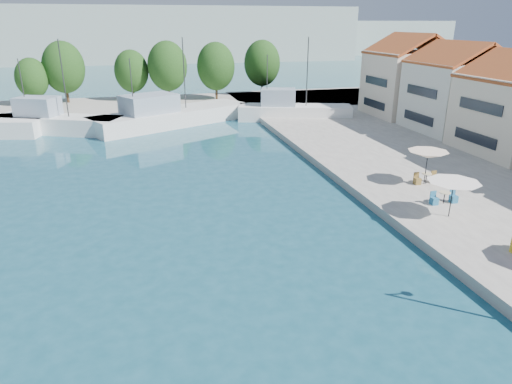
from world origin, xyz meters
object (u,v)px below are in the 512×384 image
object	(u,v)px
trawler_02	(55,123)
umbrella_white	(453,186)
umbrella_cream	(428,155)
trawler_04	(292,111)
trawler_03	(169,116)

from	to	relation	value
trawler_02	umbrella_white	distance (m)	41.61
trawler_02	umbrella_cream	size ratio (longest dim) A/B	5.18
trawler_04	umbrella_cream	world-z (taller)	trawler_04
trawler_02	umbrella_white	bearing A→B (deg)	-26.71
trawler_04	umbrella_white	bearing A→B (deg)	-74.73
umbrella_cream	trawler_02	bearing A→B (deg)	136.77
trawler_03	trawler_04	size ratio (longest dim) A/B	1.37
trawler_03	umbrella_white	xyz separation A→B (m)	(14.05, -32.73, 1.45)
trawler_04	trawler_02	bearing A→B (deg)	-162.85
umbrella_white	trawler_03	bearing A→B (deg)	113.23
trawler_02	trawler_03	world-z (taller)	same
trawler_03	umbrella_cream	bearing A→B (deg)	-87.40
trawler_04	umbrella_cream	xyz separation A→B (m)	(1.01, -26.77, 1.69)
trawler_04	umbrella_white	size ratio (longest dim) A/B	4.68
trawler_04	trawler_03	bearing A→B (deg)	-164.99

